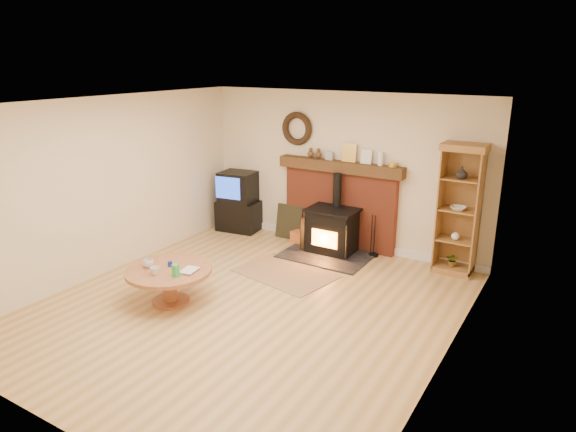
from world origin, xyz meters
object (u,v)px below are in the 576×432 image
Objects in this scene: wood_stove at (331,232)px; coffee_table at (169,275)px; curio_cabinet at (459,209)px; tv_unit at (239,202)px.

coffee_table is at bearing -110.62° from wood_stove.
tv_unit is at bearing -178.75° from curio_cabinet.
wood_stove is at bearing -171.78° from curio_cabinet.
curio_cabinet is at bearing 1.25° from tv_unit.
curio_cabinet is at bearing 45.36° from coffee_table.
wood_stove is 1.24× the size of coffee_table.
wood_stove is 2.90m from coffee_table.
curio_cabinet is (1.93, 0.28, 0.61)m from wood_stove.
coffee_table is at bearing -134.64° from curio_cabinet.
curio_cabinet is 4.25m from coffee_table.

